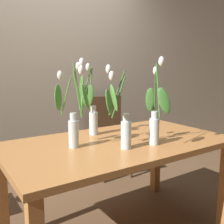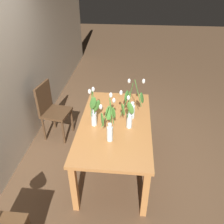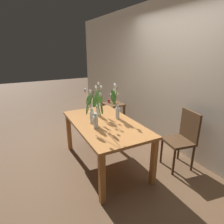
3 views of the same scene
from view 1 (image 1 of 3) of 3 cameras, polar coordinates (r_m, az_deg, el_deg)
name	(u,v)px [view 1 (image 1 of 3)]	position (r m, az deg, el deg)	size (l,w,h in m)	color
room_wall_rear	(46,60)	(3.10, -14.25, 10.93)	(9.00, 0.10, 2.70)	beige
dining_table	(119,153)	(1.91, 1.49, -8.96)	(1.60, 0.90, 0.74)	#B7753D
tulip_vase_0	(121,121)	(1.65, 2.04, -2.05)	(0.16, 0.19, 0.54)	silver
tulip_vase_1	(91,111)	(2.00, -4.68, 0.22)	(0.17, 0.15, 0.56)	silver
tulip_vase_2	(155,118)	(1.77, 9.45, -1.40)	(0.16, 0.27, 0.59)	silver
tulip_vase_3	(74,116)	(1.71, -8.29, -0.79)	(0.23, 0.17, 0.58)	silver
dining_chair	(109,131)	(3.12, -0.67, -4.11)	(0.46, 0.46, 0.93)	#4C331E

